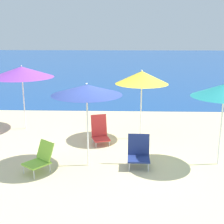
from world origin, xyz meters
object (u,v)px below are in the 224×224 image
beach_umbrella_yellow (142,78)px  beach_umbrella_teal (224,91)px  beach_umbrella_navy (87,90)px  beach_umbrella_purple (22,72)px  beach_chair_lime (41,158)px  beach_chair_navy (139,152)px  beach_chair_red (100,131)px

beach_umbrella_yellow → beach_umbrella_teal: (1.77, -1.81, -0.02)m
beach_umbrella_navy → beach_umbrella_teal: bearing=3.1°
beach_umbrella_yellow → beach_umbrella_purple: size_ratio=0.99×
beach_umbrella_purple → beach_umbrella_teal: beach_umbrella_purple is taller
beach_umbrella_purple → beach_chair_lime: (1.32, -3.16, -1.54)m
beach_umbrella_purple → beach_chair_navy: (3.57, -2.77, -1.51)m
beach_umbrella_purple → beach_umbrella_teal: bearing=-25.5°
beach_umbrella_purple → beach_chair_red: (2.54, -1.27, -1.52)m
beach_umbrella_navy → beach_umbrella_purple: size_ratio=0.96×
beach_chair_red → beach_chair_navy: beach_chair_red is taller
beach_umbrella_navy → beach_chair_lime: bearing=-160.6°
beach_umbrella_navy → beach_chair_lime: (-1.05, -0.37, -1.50)m
beach_chair_red → beach_chair_lime: 2.25m
beach_umbrella_teal → beach_chair_red: beach_umbrella_teal is taller
beach_chair_red → beach_chair_lime: beach_chair_red is taller
beach_chair_lime → beach_umbrella_teal: bearing=46.3°
beach_chair_navy → beach_umbrella_teal: bearing=5.7°
beach_chair_lime → beach_umbrella_yellow: bearing=83.4°
beach_umbrella_yellow → beach_umbrella_teal: bearing=-45.7°
beach_umbrella_purple → beach_umbrella_navy: bearing=-49.7°
beach_umbrella_purple → beach_umbrella_teal: (5.49, -2.62, -0.06)m
beach_umbrella_teal → beach_chair_navy: (-1.93, -0.15, -1.45)m
beach_umbrella_teal → beach_chair_lime: size_ratio=2.62×
beach_umbrella_teal → beach_chair_lime: 4.46m
beach_umbrella_teal → beach_chair_red: (-2.96, 1.36, -1.45)m
beach_chair_red → beach_chair_lime: bearing=-140.2°
beach_umbrella_yellow → beach_umbrella_navy: bearing=-124.3°
beach_umbrella_yellow → beach_chair_lime: 3.68m
beach_umbrella_teal → beach_umbrella_yellow: bearing=134.3°
beach_umbrella_yellow → beach_umbrella_teal: beach_umbrella_yellow is taller
beach_umbrella_navy → beach_umbrella_teal: beach_umbrella_teal is taller
beach_umbrella_yellow → beach_chair_navy: bearing=-94.5°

